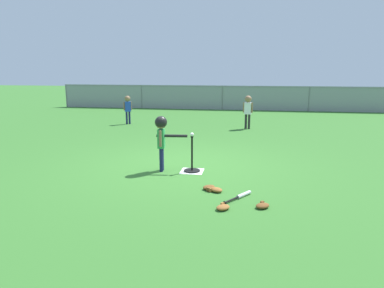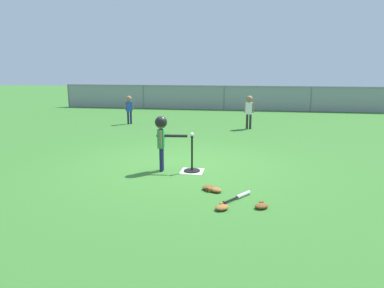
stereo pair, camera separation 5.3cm
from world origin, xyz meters
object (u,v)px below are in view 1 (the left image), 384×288
object	(u,v)px
glove_outfield_drop	(216,190)
glove_tossed_aside	(209,187)
baseball_on_tee	(192,134)
batter_child	(162,132)
fielder_deep_center	(128,106)
glove_by_plate	(223,207)
batting_tee	(192,166)
fielder_deep_left	(248,108)
glove_near_bats	(262,206)
spare_bat_silver	(241,196)

from	to	relation	value
glove_outfield_drop	glove_tossed_aside	bearing A→B (deg)	143.05
baseball_on_tee	batter_child	xyz separation A→B (m)	(-0.59, -0.06, 0.04)
fielder_deep_center	glove_by_plate	bearing A→B (deg)	-61.86
fielder_deep_center	glove_tossed_aside	size ratio (longest dim) A/B	3.75
baseball_on_tee	glove_outfield_drop	size ratio (longest dim) A/B	0.27
batting_tee	glove_by_plate	distance (m)	1.99
fielder_deep_left	glove_outfield_drop	size ratio (longest dim) A/B	4.05
fielder_deep_left	fielder_deep_center	distance (m)	4.26
fielder_deep_center	glove_by_plate	size ratio (longest dim) A/B	3.74
batter_child	glove_by_plate	bearing A→B (deg)	-53.32
fielder_deep_center	glove_by_plate	distance (m)	8.42
batter_child	glove_by_plate	xyz separation A→B (m)	(1.33, -1.79, -0.74)
batting_tee	batter_child	world-z (taller)	batter_child
glove_near_bats	glove_tossed_aside	xyz separation A→B (m)	(-0.86, 0.68, 0.00)
batting_tee	glove_tossed_aside	size ratio (longest dim) A/B	2.60
batting_tee	glove_outfield_drop	distance (m)	1.25
batter_child	fielder_deep_left	xyz separation A→B (m)	(1.62, 5.25, -0.07)
batter_child	glove_tossed_aside	distance (m)	1.59
spare_bat_silver	glove_by_plate	size ratio (longest dim) A/B	2.11
batter_child	glove_tossed_aside	xyz separation A→B (m)	(1.04, -0.96, -0.74)
fielder_deep_center	glove_outfield_drop	distance (m)	7.69
batting_tee	glove_by_plate	size ratio (longest dim) A/B	2.58
fielder_deep_center	glove_near_bats	xyz separation A→B (m)	(4.52, -7.25, -0.62)
glove_outfield_drop	fielder_deep_left	bearing A→B (deg)	85.86
glove_by_plate	glove_tossed_aside	bearing A→B (deg)	109.68
fielder_deep_center	spare_bat_silver	size ratio (longest dim) A/B	1.77
batter_child	glove_outfield_drop	world-z (taller)	batter_child
batting_tee	glove_tossed_aside	distance (m)	1.11
baseball_on_tee	fielder_deep_left	world-z (taller)	fielder_deep_left
batter_child	glove_by_plate	distance (m)	2.35
batting_tee	glove_near_bats	distance (m)	2.14
spare_bat_silver	glove_outfield_drop	bearing A→B (deg)	154.45
batting_tee	batter_child	size ratio (longest dim) A/B	0.64
batting_tee	glove_outfield_drop	world-z (taller)	batting_tee
fielder_deep_left	glove_tossed_aside	world-z (taller)	fielder_deep_left
glove_near_bats	glove_by_plate	bearing A→B (deg)	-164.68
batting_tee	spare_bat_silver	distance (m)	1.65
fielder_deep_center	glove_outfield_drop	size ratio (longest dim) A/B	3.74
spare_bat_silver	glove_tossed_aside	xyz separation A→B (m)	(-0.55, 0.30, 0.01)
spare_bat_silver	batter_child	bearing A→B (deg)	141.59
baseball_on_tee	spare_bat_silver	world-z (taller)	baseball_on_tee
batter_child	glove_tossed_aside	world-z (taller)	batter_child
fielder_deep_left	spare_bat_silver	xyz separation A→B (m)	(-0.04, -6.50, -0.68)
batting_tee	fielder_deep_center	size ratio (longest dim) A/B	0.69
spare_bat_silver	fielder_deep_center	bearing A→B (deg)	121.50
glove_by_plate	glove_outfield_drop	bearing A→B (deg)	102.94
batting_tee	glove_near_bats	bearing A→B (deg)	-52.20
baseball_on_tee	fielder_deep_center	bearing A→B (deg)	120.04
fielder_deep_center	glove_tossed_aside	world-z (taller)	fielder_deep_center
fielder_deep_center	spare_bat_silver	world-z (taller)	fielder_deep_center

